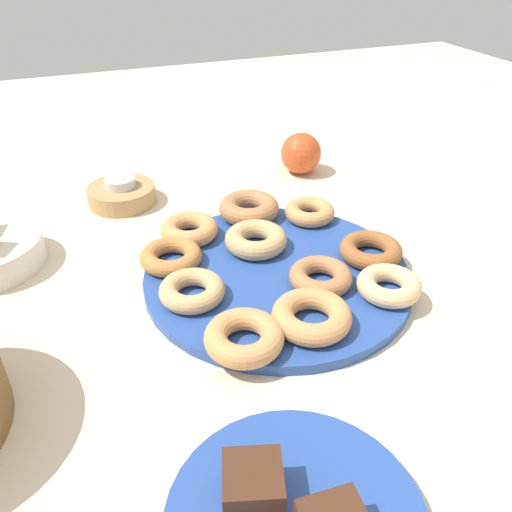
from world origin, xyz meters
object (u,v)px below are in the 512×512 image
Objects in this scene: donut_plate at (277,275)px; donut_3 at (320,277)px; donut_9 at (249,208)px; donut_0 at (192,290)px; donut_7 at (189,229)px; donut_5 at (389,285)px; candle_holder at (122,195)px; tealight at (120,182)px; apple at (301,153)px; donut_10 at (244,337)px; donut_1 at (371,250)px; donut_2 at (256,239)px; brownie_far at (253,485)px; donut_6 at (310,212)px; donut_8 at (171,256)px; donut_4 at (312,316)px.

donut_plate is 0.06m from donut_3.
donut_3 is at bearing -174.01° from donut_9.
donut_7 is (0.14, -0.03, 0.00)m from donut_0.
candle_holder is at bearing 33.85° from donut_5.
tealight is 0.66× the size of apple.
donut_1 is at bearing -65.18° from donut_10.
donut_plate is 0.07m from donut_2.
tealight reaches higher than donut_10.
donut_9 reaches higher than donut_3.
donut_1 is 1.06× the size of donut_3.
brownie_far is at bearing 153.17° from donut_plate.
donut_6 is (0.13, 0.03, 0.00)m from donut_1.
donut_1 is 0.20m from donut_9.
tealight reaches higher than donut_8.
donut_4 is at bearing -161.99° from donut_7.
donut_6 is at bearing -125.85° from tealight.
donut_2 reaches higher than candle_holder.
donut_10 is at bearing 93.56° from donut_4.
donut_1 is at bearing 171.65° from apple.
donut_1 reaches higher than donut_plate.
brownie_far is (-0.27, 0.27, 0.01)m from donut_1.
donut_4 is at bearing 154.16° from donut_6.
apple is (0.58, -0.32, 0.01)m from brownie_far.
donut_8 is (0.18, 0.12, -0.00)m from donut_4.
donut_0 is 0.43m from apple.
donut_7 is (0.12, 0.08, 0.02)m from donut_plate.
donut_1 is at bearing -97.33° from donut_plate.
donut_7 reaches higher than donut_3.
donut_1 is at bearing -45.55° from brownie_far.
tealight is at bearing 8.80° from donut_10.
donut_3 is 0.30m from brownie_far.
candle_holder is (0.18, 0.25, -0.01)m from donut_6.
donut_plate is at bearing -37.31° from donut_10.
donut_2 reaches higher than donut_0.
donut_7 is (0.17, 0.12, 0.00)m from donut_3.
donut_8 is (0.11, 0.16, -0.00)m from donut_3.
donut_3 is at bearing -150.71° from candle_holder.
donut_6 is at bearing -39.83° from donut_10.
donut_6 is (0.13, -0.22, 0.00)m from donut_0.
candle_holder is at bearing 49.82° from donut_9.
donut_3 is 0.20m from donut_8.
donut_0 is 0.21m from donut_9.
donut_9 reaches higher than donut_2.
donut_5 and donut_6 have the same top height.
apple is at bearing -23.91° from donut_4.
donut_5 is at bearing -52.77° from brownie_far.
donut_10 is at bearing 140.17° from donut_6.
brownie_far is (-0.43, 0.16, 0.00)m from donut_9.
donut_9 is at bearing 5.99° from donut_3.
donut_4 is (-0.10, 0.14, 0.00)m from donut_1.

